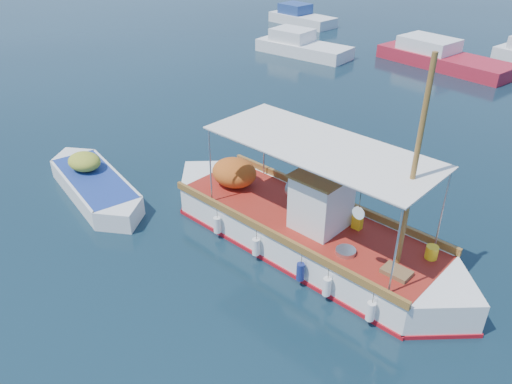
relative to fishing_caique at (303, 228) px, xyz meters
The scene contains 6 objects.
ground 0.99m from the fishing_caique, 100.33° to the right, with size 160.00×160.00×0.00m, color black.
fishing_caique is the anchor object (origin of this frame).
dinghy 7.83m from the fishing_caique, 168.61° to the right, with size 5.85×3.15×1.52m.
bg_boat_nw 22.01m from the fishing_caique, 120.17° to the left, with size 6.69×2.86×1.80m.
bg_boat_n 21.76m from the fishing_caique, 96.19° to the left, with size 8.97×5.05×1.80m.
bg_boat_far_w 31.67m from the fishing_caique, 120.18° to the left, with size 6.20×3.47×1.80m.
Camera 1 is at (6.03, -10.26, 9.15)m, focal length 35.00 mm.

